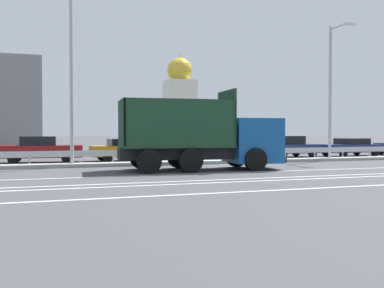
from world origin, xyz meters
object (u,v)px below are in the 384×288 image
object	(u,v)px
street_lamp_2	(332,86)
parked_car_6	(351,147)
church_tower	(180,103)
street_lamp_1	(72,62)
parked_car_2	(41,149)
parked_car_5	(289,147)
median_road_sign	(249,143)
dump_truck	(219,142)
parked_car_3	(125,149)
parked_car_4	(211,149)

from	to	relation	value
street_lamp_2	parked_car_6	size ratio (longest dim) A/B	1.70
street_lamp_2	church_tower	distance (m)	32.00
street_lamp_1	parked_car_2	size ratio (longest dim) A/B	2.01
street_lamp_1	parked_car_5	size ratio (longest dim) A/B	2.33
parked_car_2	parked_car_6	xyz separation A→B (m)	(21.21, -0.24, -0.08)
parked_car_5	church_tower	size ratio (longest dim) A/B	0.33
street_lamp_2	parked_car_2	bearing A→B (deg)	166.70
parked_car_6	street_lamp_1	bearing A→B (deg)	96.41
median_road_sign	parked_car_5	world-z (taller)	median_road_sign
street_lamp_1	parked_car_5	xyz separation A→B (m)	(14.81, 4.03, -4.49)
median_road_sign	street_lamp_2	world-z (taller)	street_lamp_2
dump_truck	parked_car_5	xyz separation A→B (m)	(8.44, 7.64, -0.54)
parked_car_5	church_tower	world-z (taller)	church_tower
parked_car_3	parked_car_6	bearing A→B (deg)	85.38
parked_car_3	median_road_sign	bearing A→B (deg)	54.59
dump_truck	parked_car_5	size ratio (longest dim) A/B	1.90
parked_car_2	street_lamp_2	bearing A→B (deg)	80.41
street_lamp_1	street_lamp_2	world-z (taller)	street_lamp_1
parked_car_5	parked_car_6	bearing A→B (deg)	83.43
dump_truck	median_road_sign	world-z (taller)	dump_truck
median_road_sign	parked_car_5	bearing A→B (deg)	37.98
dump_truck	parked_car_6	distance (m)	15.32
parked_car_2	parked_car_6	bearing A→B (deg)	93.06
street_lamp_1	parked_car_4	world-z (taller)	street_lamp_1
parked_car_5	parked_car_4	bearing A→B (deg)	-92.05
parked_car_2	church_tower	distance (m)	33.22
church_tower	parked_car_2	bearing A→B (deg)	-121.59
median_road_sign	parked_car_3	size ratio (longest dim) A/B	0.54
median_road_sign	church_tower	xyz separation A→B (m)	(5.96, 31.96, 4.34)
street_lamp_2	parked_car_3	size ratio (longest dim) A/B	1.96
parked_car_2	parked_car_4	bearing A→B (deg)	92.28
dump_truck	street_lamp_2	distance (m)	10.23
parked_car_6	parked_car_5	bearing A→B (deg)	83.09
parked_car_4	parked_car_5	distance (m)	5.91
street_lamp_2	parked_car_6	distance (m)	6.95
street_lamp_1	street_lamp_2	distance (m)	15.35
parked_car_2	parked_car_5	distance (m)	16.27
dump_truck	church_tower	xyz separation A→B (m)	(9.40, 35.68, 4.21)
street_lamp_2	parked_car_5	size ratio (longest dim) A/B	2.04
parked_car_2	parked_car_5	world-z (taller)	parked_car_2
dump_truck	parked_car_6	world-z (taller)	dump_truck
parked_car_2	church_tower	size ratio (longest dim) A/B	0.38
street_lamp_1	church_tower	size ratio (longest dim) A/B	0.77
parked_car_2	parked_car_4	xyz separation A→B (m)	(10.37, -0.26, -0.10)
street_lamp_1	parked_car_5	distance (m)	15.99
parked_car_4	parked_car_5	bearing A→B (deg)	90.83
median_road_sign	parked_car_4	xyz separation A→B (m)	(-0.90, 3.69, -0.49)
parked_car_3	street_lamp_2	bearing A→B (deg)	67.83
dump_truck	parked_car_3	size ratio (longest dim) A/B	1.83
parked_car_5	parked_car_6	world-z (taller)	parked_car_5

